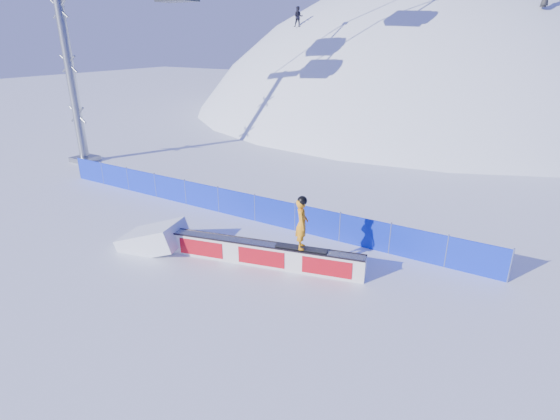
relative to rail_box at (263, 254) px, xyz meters
The scene contains 6 objects.
ground 3.76m from the rail_box, 158.54° to the right, with size 160.00×160.00×0.00m, color white.
snow_hill 44.75m from the rail_box, 94.89° to the left, with size 64.00×64.00×64.00m.
safety_fence 4.69m from the rail_box, 138.00° to the left, with size 22.05×0.05×1.30m.
rail_box is the anchor object (origin of this frame).
snow_ramp 4.47m from the rail_box, 166.77° to the right, with size 2.32×1.55×0.87m, color white, non-canonical shape.
snowboarder 1.93m from the rail_box, 13.23° to the left, with size 1.83×0.76×1.89m.
Camera 1 is at (11.02, -10.02, 7.52)m, focal length 28.00 mm.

